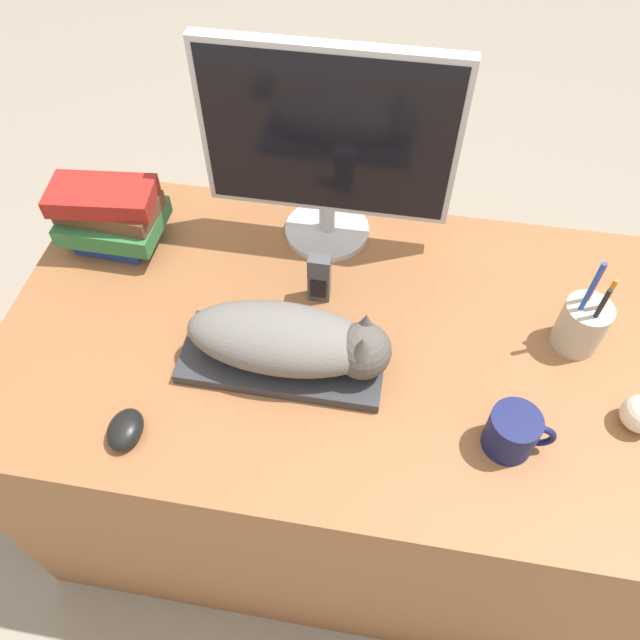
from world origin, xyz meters
The scene contains 10 objects.
ground_plane centered at (0.00, 0.00, 0.00)m, with size 12.00×12.00×0.00m, color gray.
desk centered at (0.00, 0.39, 0.37)m, with size 1.43×0.79×0.74m.
keyboard centered at (-0.12, 0.31, 0.75)m, with size 0.39×0.16×0.02m.
cat centered at (-0.10, 0.31, 0.82)m, with size 0.39×0.15×0.13m.
monitor centered at (-0.10, 0.68, 0.99)m, with size 0.52×0.19×0.46m.
computer_mouse centered at (-0.37, 0.11, 0.76)m, with size 0.06×0.08×0.04m.
coffee_mug centered at (0.31, 0.20, 0.79)m, with size 0.12×0.09×0.09m.
pen_cup centered at (0.44, 0.45, 0.80)m, with size 0.09×0.09×0.23m.
phone centered at (-0.08, 0.49, 0.80)m, with size 0.05×0.03×0.12m.
book_stack centered at (-0.56, 0.57, 0.83)m, with size 0.23×0.16×0.16m.
Camera 1 is at (0.06, -0.35, 1.76)m, focal length 35.00 mm.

